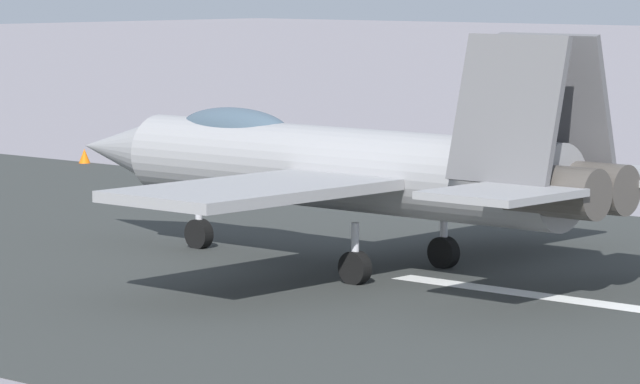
# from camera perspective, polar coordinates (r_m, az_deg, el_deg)

# --- Properties ---
(ground_plane) EXTENTS (400.00, 400.00, 0.00)m
(ground_plane) POSITION_cam_1_polar(r_m,az_deg,el_deg) (41.06, 6.24, -3.11)
(ground_plane) COLOR gray
(runway_strip) EXTENTS (240.00, 26.00, 0.02)m
(runway_strip) POSITION_cam_1_polar(r_m,az_deg,el_deg) (41.05, 6.26, -3.10)
(runway_strip) COLOR #313432
(runway_strip) RESTS_ON ground
(fighter_jet) EXTENTS (16.80, 14.28, 5.64)m
(fighter_jet) POSITION_cam_1_polar(r_m,az_deg,el_deg) (44.22, 0.62, 0.81)
(fighter_jet) COLOR gray
(fighter_jet) RESTS_ON ground
(crew_person) EXTENTS (0.60, 0.47, 1.60)m
(crew_person) POSITION_cam_1_polar(r_m,az_deg,el_deg) (61.10, -2.35, 0.83)
(crew_person) COLOR #1E2338
(crew_person) RESTS_ON ground
(marker_cone_mid) EXTENTS (0.44, 0.44, 0.55)m
(marker_cone_mid) POSITION_cam_1_polar(r_m,az_deg,el_deg) (57.60, 4.82, -0.05)
(marker_cone_mid) COLOR orange
(marker_cone_mid) RESTS_ON ground
(marker_cone_far) EXTENTS (0.44, 0.44, 0.55)m
(marker_cone_far) POSITION_cam_1_polar(r_m,az_deg,el_deg) (70.05, -7.15, 1.08)
(marker_cone_far) COLOR orange
(marker_cone_far) RESTS_ON ground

